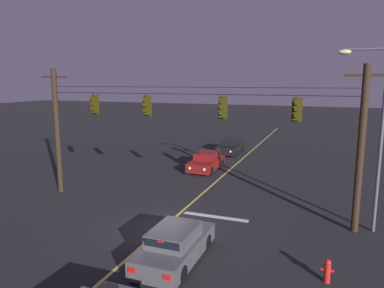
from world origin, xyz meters
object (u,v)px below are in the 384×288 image
traffic_light_centre (222,108)px  traffic_light_right_inner (297,110)px  traffic_light_left_inner (146,106)px  street_lamp_corner (375,124)px  car_oncoming_trailing (231,146)px  traffic_light_leftmost (94,104)px  car_oncoming_lead (206,162)px  car_waiting_near_lane (175,245)px  fire_hydrant (327,270)px

traffic_light_centre → traffic_light_right_inner: size_ratio=1.00×
traffic_light_left_inner → street_lamp_corner: street_lamp_corner is taller
car_oncoming_trailing → street_lamp_corner: street_lamp_corner is taller
traffic_light_leftmost → street_lamp_corner: bearing=1.3°
traffic_light_left_inner → traffic_light_centre: size_ratio=1.00×
traffic_light_right_inner → car_oncoming_lead: (-7.29, 8.65, -4.86)m
car_waiting_near_lane → street_lamp_corner: (7.09, 5.84, 4.31)m
traffic_light_centre → street_lamp_corner: 6.94m
traffic_light_right_inner → car_oncoming_lead: bearing=130.1°
traffic_light_leftmost → traffic_light_right_inner: 11.21m
traffic_light_left_inner → car_oncoming_trailing: size_ratio=0.28×
car_oncoming_trailing → traffic_light_right_inner: bearing=-65.3°
traffic_light_leftmost → traffic_light_centre: bearing=0.0°
traffic_light_centre → car_oncoming_lead: 10.59m
car_oncoming_lead → fire_hydrant: 16.35m
car_oncoming_trailing → car_waiting_near_lane: bearing=-80.7°
traffic_light_leftmost → car_oncoming_lead: 10.67m
fire_hydrant → street_lamp_corner: bearing=73.0°
traffic_light_right_inner → fire_hydrant: size_ratio=1.45×
traffic_light_right_inner → car_oncoming_lead: size_ratio=0.28×
car_oncoming_lead → street_lamp_corner: (10.62, -8.32, 4.31)m
traffic_light_leftmost → street_lamp_corner: size_ratio=0.15×
traffic_light_centre → car_oncoming_trailing: 16.91m
car_oncoming_lead → street_lamp_corner: size_ratio=0.53×
car_oncoming_trailing → street_lamp_corner: (10.58, -15.45, 4.31)m
car_waiting_near_lane → car_oncoming_lead: bearing=104.0°
traffic_light_left_inner → street_lamp_corner: bearing=1.7°
traffic_light_leftmost → car_oncoming_trailing: traffic_light_leftmost is taller
traffic_light_left_inner → car_oncoming_trailing: bearing=87.9°
traffic_light_centre → traffic_light_right_inner: 3.59m
traffic_light_leftmost → fire_hydrant: 14.74m
traffic_light_right_inner → car_waiting_near_lane: (-3.76, -5.51, -4.86)m
traffic_light_centre → car_oncoming_trailing: (-3.66, 15.77, -4.86)m
traffic_light_left_inner → traffic_light_centre: bearing=0.0°
street_lamp_corner → car_oncoming_lead: bearing=141.9°
traffic_light_centre → traffic_light_left_inner: bearing=180.0°
street_lamp_corner → fire_hydrant: street_lamp_corner is taller
traffic_light_right_inner → street_lamp_corner: bearing=5.6°
fire_hydrant → car_oncoming_lead: bearing=123.3°
fire_hydrant → traffic_light_leftmost: bearing=158.8°
traffic_light_right_inner → fire_hydrant: (1.69, -5.01, -5.07)m
traffic_light_leftmost → traffic_light_left_inner: (3.38, 0.00, 0.00)m
traffic_light_centre → street_lamp_corner: size_ratio=0.15×
traffic_light_leftmost → traffic_light_centre: 7.63m
traffic_light_leftmost → traffic_light_centre: size_ratio=1.00×
traffic_light_right_inner → street_lamp_corner: 3.39m
street_lamp_corner → traffic_light_left_inner: bearing=-178.3°
car_oncoming_lead → fire_hydrant: (8.98, -13.66, -0.21)m
traffic_light_centre → street_lamp_corner: street_lamp_corner is taller
traffic_light_leftmost → traffic_light_left_inner: same height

